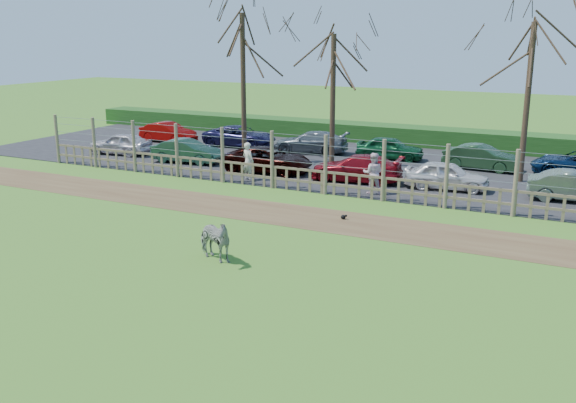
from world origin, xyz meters
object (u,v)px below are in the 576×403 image
at_px(car_0, 121,143).
at_px(car_2, 268,160).
at_px(tree_right, 531,64).
at_px(visitor_b, 373,173).
at_px(car_3, 356,168).
at_px(car_9, 311,142).
at_px(car_7, 168,132).
at_px(car_11, 482,157).
at_px(car_8, 240,136).
at_px(tree_mid, 333,68).
at_px(car_1, 187,151).
at_px(zebra, 213,239).
at_px(visitor_a, 248,161).
at_px(car_4, 447,175).
at_px(tree_left, 243,52).
at_px(car_5, 576,187).
at_px(car_10, 390,148).
at_px(crow, 343,217).

xyz_separation_m(car_0, car_2, (9.45, -0.49, 0.00)).
bearing_deg(tree_right, visitor_b, -135.34).
relative_size(car_3, car_9, 1.00).
xyz_separation_m(car_7, car_11, (18.69, 0.20, 0.00)).
distance_m(car_2, car_3, 4.52).
bearing_deg(car_8, car_7, 94.51).
distance_m(tree_mid, car_9, 5.62).
xyz_separation_m(car_1, car_9, (4.56, 5.45, 0.00)).
distance_m(zebra, visitor_a, 10.61).
distance_m(tree_mid, car_4, 8.04).
bearing_deg(car_3, car_7, -115.23).
distance_m(tree_left, zebra, 15.77).
relative_size(car_3, car_5, 1.14).
xyz_separation_m(visitor_a, car_7, (-9.60, 6.88, -0.26)).
height_order(zebra, car_5, zebra).
relative_size(zebra, car_2, 0.36).
bearing_deg(car_1, tree_mid, -76.51).
height_order(tree_mid, car_5, tree_mid).
xyz_separation_m(car_4, car_7, (-18.11, 4.67, 0.00)).
relative_size(zebra, car_10, 0.44).
xyz_separation_m(tree_right, car_3, (-6.64, -3.28, -4.60)).
xyz_separation_m(crow, car_5, (7.34, 6.35, 0.55)).
relative_size(car_0, car_10, 1.00).
bearing_deg(tree_right, car_5, -49.26).
distance_m(visitor_a, car_1, 5.27).
height_order(car_0, car_9, same).
distance_m(car_1, car_7, 6.78).
distance_m(visitor_a, car_3, 4.91).
relative_size(visitor_b, car_1, 0.47).
bearing_deg(car_7, tree_right, -91.39).
xyz_separation_m(car_3, car_11, (4.58, 5.15, 0.00)).
xyz_separation_m(car_9, car_10, (4.55, 0.09, 0.00)).
relative_size(tree_left, car_1, 2.16).
xyz_separation_m(car_2, car_8, (-4.90, 5.64, 0.00)).
bearing_deg(zebra, car_8, 47.48).
distance_m(car_1, car_11, 14.80).
distance_m(zebra, car_2, 12.38).
bearing_deg(car_5, car_0, 84.52).
bearing_deg(car_0, tree_right, 91.42).
xyz_separation_m(visitor_b, car_4, (2.58, 2.16, -0.26)).
distance_m(tree_right, car_2, 12.52).
xyz_separation_m(crow, car_0, (-15.69, 6.34, 0.55)).
height_order(tree_right, crow, tree_right).
relative_size(car_2, car_4, 1.23).
distance_m(tree_right, visitor_a, 13.05).
xyz_separation_m(car_0, car_9, (9.19, 5.11, 0.00)).
height_order(visitor_b, car_7, visitor_b).
relative_size(tree_right, car_3, 1.78).
bearing_deg(tree_mid, car_5, -11.39).
xyz_separation_m(car_7, car_10, (13.87, 0.72, 0.00)).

